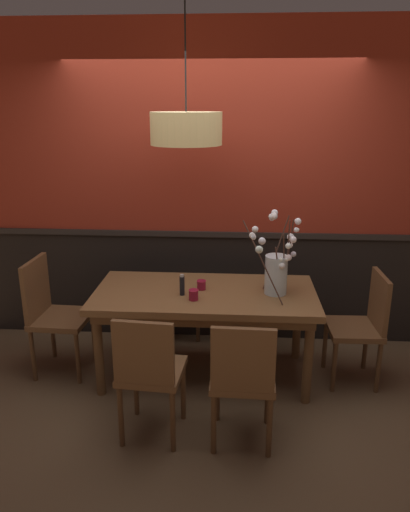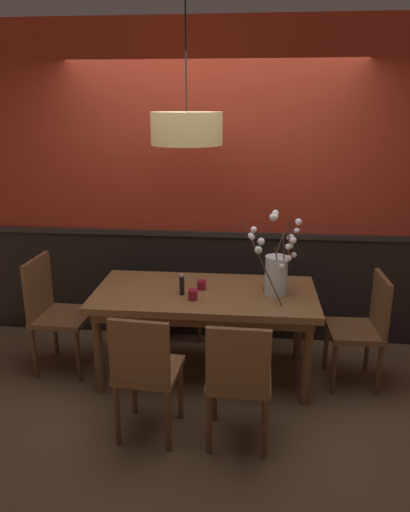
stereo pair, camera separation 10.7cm
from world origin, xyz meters
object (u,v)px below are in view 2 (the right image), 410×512
(vase_with_blossoms, at_px, (277,271))
(pendant_lamp, at_px, (187,129))
(chair_near_side_right, at_px, (239,377))
(candle_holder_nearer_center, at_px, (202,285))
(chair_far_side_right, at_px, (244,282))
(chair_head_east_end, at_px, (364,324))
(chair_head_west_end, at_px, (54,308))
(chair_far_side_left, at_px, (183,280))
(chair_near_side_left, at_px, (146,369))
(condiment_bottle, at_px, (182,285))
(candle_holder_nearer_edge, at_px, (193,295))
(dining_table, at_px, (205,301))

(vase_with_blossoms, height_order, pendant_lamp, pendant_lamp)
(chair_near_side_right, relative_size, candle_holder_nearer_center, 11.87)
(pendant_lamp, bearing_deg, candle_holder_nearer_center, -26.09)
(chair_far_side_right, distance_m, chair_head_east_end, 1.29)
(chair_near_side_right, distance_m, vase_with_blossoms, 0.98)
(chair_head_west_end, xyz_separation_m, chair_near_side_right, (1.55, -0.85, -0.03))
(chair_far_side_left, height_order, pendant_lamp, pendant_lamp)
(chair_near_side_right, xyz_separation_m, vase_with_blossoms, (0.25, 0.85, 0.42))
(chair_near_side_right, relative_size, vase_with_blossoms, 1.43)
(chair_near_side_left, height_order, condiment_bottle, same)
(chair_far_side_right, height_order, chair_near_side_right, chair_near_side_right)
(pendant_lamp, bearing_deg, candle_holder_nearer_edge, -75.76)
(dining_table, xyz_separation_m, pendant_lamp, (-0.14, 0.10, 1.32))
(chair_head_west_end, height_order, condiment_bottle, chair_head_west_end)
(chair_far_side_right, relative_size, chair_head_east_end, 0.97)
(chair_head_west_end, bearing_deg, chair_far_side_right, 29.26)
(chair_head_west_end, bearing_deg, dining_table, -0.12)
(chair_head_east_end, bearing_deg, chair_head_west_end, -179.94)
(dining_table, height_order, pendant_lamp, pendant_lamp)
(chair_near_side_left, bearing_deg, chair_near_side_right, -1.88)
(vase_with_blossoms, distance_m, condiment_bottle, 0.73)
(chair_far_side_right, xyz_separation_m, pendant_lamp, (-0.43, -0.77, 1.47))
(chair_far_side_left, bearing_deg, candle_holder_nearer_edge, -77.63)
(chair_near_side_left, bearing_deg, chair_far_side_left, 89.67)
(candle_holder_nearer_center, bearing_deg, vase_with_blossoms, -4.48)
(chair_far_side_left, bearing_deg, chair_far_side_right, 4.30)
(chair_near_side_right, height_order, vase_with_blossoms, vase_with_blossoms)
(chair_far_side_right, bearing_deg, chair_near_side_left, -109.28)
(chair_head_west_end, relative_size, chair_head_east_end, 1.07)
(chair_head_east_end, relative_size, vase_with_blossoms, 1.45)
(candle_holder_nearer_center, bearing_deg, dining_table, -52.72)
(chair_far_side_right, height_order, chair_near_side_left, chair_near_side_left)
(chair_head_east_end, xyz_separation_m, vase_with_blossoms, (-0.69, -0.01, 0.42))
(chair_near_side_right, relative_size, condiment_bottle, 5.32)
(dining_table, relative_size, pendant_lamp, 1.78)
(candle_holder_nearer_center, relative_size, pendant_lamp, 0.08)
(chair_head_east_end, distance_m, vase_with_blossoms, 0.81)
(chair_far_side_right, relative_size, chair_far_side_left, 0.95)
(chair_near_side_left, height_order, candle_holder_nearer_center, chair_near_side_left)
(chair_far_side_right, height_order, chair_head_west_end, chair_head_west_end)
(vase_with_blossoms, relative_size, condiment_bottle, 3.72)
(chair_far_side_right, height_order, vase_with_blossoms, vase_with_blossoms)
(chair_far_side_left, bearing_deg, chair_head_east_end, -28.02)
(dining_table, xyz_separation_m, chair_far_side_right, (0.29, 0.87, -0.15))
(dining_table, relative_size, chair_head_west_end, 1.80)
(chair_far_side_right, distance_m, pendant_lamp, 1.72)
(chair_head_east_end, distance_m, chair_near_side_right, 1.28)
(chair_far_side_right, distance_m, candle_holder_nearer_edge, 1.14)
(candle_holder_nearer_edge, bearing_deg, chair_far_side_left, 102.37)
(chair_far_side_left, height_order, chair_near_side_right, chair_far_side_left)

